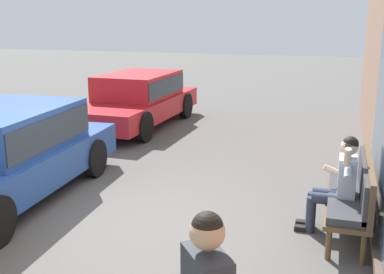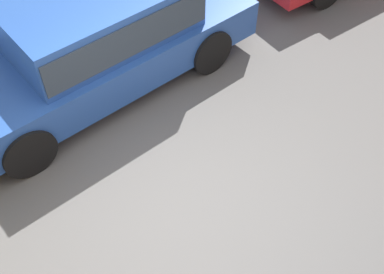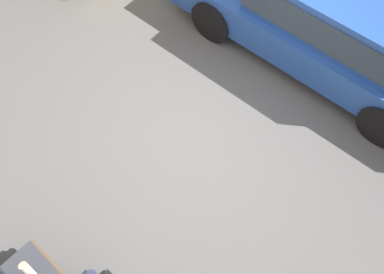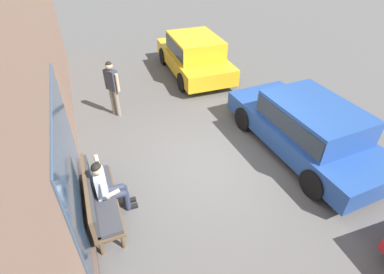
# 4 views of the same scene
# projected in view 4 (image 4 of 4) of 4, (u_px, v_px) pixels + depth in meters

# --- Properties ---
(ground_plane) EXTENTS (60.00, 60.00, 0.00)m
(ground_plane) POSITION_uv_depth(u_px,v_px,m) (217.00, 163.00, 7.48)
(ground_plane) COLOR #565451
(building_facade) EXTENTS (18.00, 0.51, 6.44)m
(building_facade) POSITION_uv_depth(u_px,v_px,m) (27.00, 59.00, 4.60)
(building_facade) COLOR #93705B
(building_facade) RESTS_ON ground_plane
(bench) EXTENTS (1.91, 0.55, 0.99)m
(bench) POSITION_uv_depth(u_px,v_px,m) (97.00, 197.00, 5.83)
(bench) COLOR brown
(bench) RESTS_ON ground_plane
(person_on_phone) EXTENTS (0.73, 0.74, 1.33)m
(person_on_phone) POSITION_uv_depth(u_px,v_px,m) (107.00, 187.00, 5.89)
(person_on_phone) COLOR #2D3347
(person_on_phone) RESTS_ON ground_plane
(parked_car_mid) EXTENTS (4.64, 2.14, 1.43)m
(parked_car_mid) POSITION_uv_depth(u_px,v_px,m) (308.00, 126.00, 7.44)
(parked_car_mid) COLOR #23478E
(parked_car_mid) RESTS_ON ground_plane
(parked_car_far) EXTENTS (4.18, 2.03, 1.48)m
(parked_car_far) POSITION_uv_depth(u_px,v_px,m) (194.00, 54.00, 11.28)
(parked_car_far) COLOR gold
(parked_car_far) RESTS_ON ground_plane
(pedestrian_standing) EXTENTS (0.45, 0.38, 1.73)m
(pedestrian_standing) POSITION_uv_depth(u_px,v_px,m) (112.00, 85.00, 8.73)
(pedestrian_standing) COLOR gray
(pedestrian_standing) RESTS_ON ground_plane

